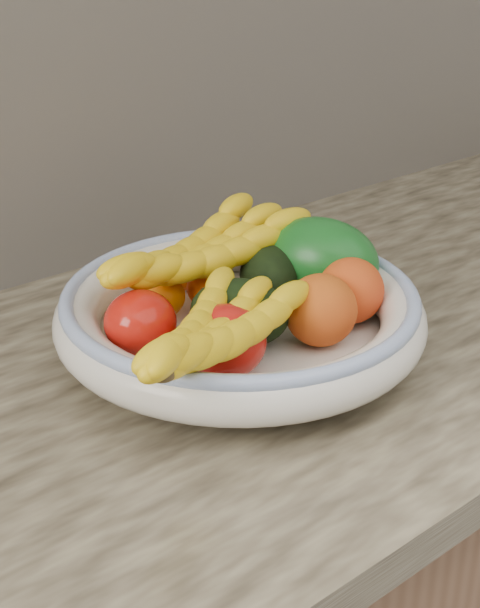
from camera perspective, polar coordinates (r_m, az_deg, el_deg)
name	(u,v)px	position (r m, az deg, el deg)	size (l,w,h in m)	color
fruit_bowl	(240,314)	(0.89, 0.00, -0.66)	(0.39, 0.39, 0.08)	silver
clementine_back_left	(162,296)	(0.92, -5.30, 0.52)	(0.05, 0.05, 0.05)	orange
clementine_back_right	(184,271)	(0.98, -3.79, 2.25)	(0.05, 0.05, 0.05)	#ED6205
clementine_back_mid	(210,287)	(0.94, -2.01, 1.15)	(0.05, 0.05, 0.05)	#FF5D05
tomato_left	(140,323)	(0.85, -6.73, -1.26)	(0.07, 0.07, 0.07)	red
tomato_near_left	(225,341)	(0.81, -0.99, -2.53)	(0.08, 0.08, 0.07)	red
avocado_center	(240,313)	(0.86, -0.01, -0.60)	(0.07, 0.10, 0.07)	black
avocado_right	(269,275)	(0.95, 1.99, 1.95)	(0.07, 0.10, 0.07)	black
green_mango	(320,260)	(0.96, 5.41, 2.96)	(0.09, 0.14, 0.10)	#0E4F16
peach_front	(321,310)	(0.86, 5.45, -0.41)	(0.08, 0.08, 0.08)	orange
peach_right	(351,291)	(0.91, 7.47, 0.90)	(0.07, 0.07, 0.07)	orange
banana_bunch_back	(201,261)	(0.92, -2.67, 2.94)	(0.29, 0.11, 0.08)	yellow
banana_bunch_front	(213,340)	(0.77, -1.81, -2.43)	(0.26, 0.11, 0.07)	yellow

